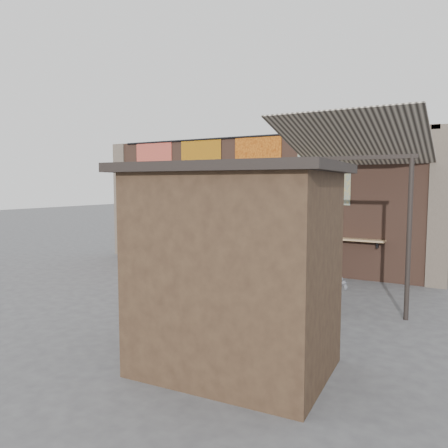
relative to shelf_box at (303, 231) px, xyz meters
The scene contains 34 objects.
ground 3.19m from the shelf_box, 128.22° to the right, with size 70.00×70.00×0.00m, color #474749.
brick_wall 2.00m from the shelf_box, 167.55° to the left, with size 10.00×0.40×4.00m, color brown.
pier_left 7.06m from the shelf_box, behind, with size 0.50×0.50×4.00m, color #4C4238.
pier_right 3.49m from the shelf_box, ahead, with size 0.50×0.50×4.00m, color #4C4238.
eating_counter 1.82m from the shelf_box, behind, with size 8.00×0.32×0.05m, color #9E7A51.
shelf_box is the anchor object (origin of this frame).
tapestry_redgold 5.69m from the shelf_box, behind, with size 1.50×0.02×2.00m, color maroon.
tapestry_sun 3.93m from the shelf_box, behind, with size 1.50×0.02×2.00m, color orange.
tapestry_orange 2.32m from the shelf_box, behind, with size 1.50×0.02×2.00m, color #B55F16.
tapestry_multi 1.82m from the shelf_box, 20.23° to the left, with size 1.50×0.02×2.00m, color #295A97.
hang_rail 3.28m from the shelf_box, behind, with size 0.06×0.06×9.50m, color black.
scooter_stool_0 4.72m from the shelf_box, behind, with size 0.39×0.87×0.83m, color #864A0C, non-canonical shape.
scooter_stool_1 4.13m from the shelf_box, behind, with size 0.34×0.75×0.72m, color #141347, non-canonical shape.
scooter_stool_2 3.52m from the shelf_box, behind, with size 0.40×0.89×0.85m, color #0C5428, non-canonical shape.
scooter_stool_3 2.94m from the shelf_box, behind, with size 0.38×0.85×0.81m, color navy, non-canonical shape.
scooter_stool_4 2.32m from the shelf_box, behind, with size 0.35×0.77×0.74m, color maroon, non-canonical shape.
scooter_stool_5 1.79m from the shelf_box, 167.51° to the right, with size 0.39×0.88×0.83m, color #105024, non-canonical shape.
scooter_stool_6 1.33m from the shelf_box, 160.77° to the right, with size 0.37×0.83×0.79m, color navy, non-canonical shape.
scooter_stool_7 0.98m from the shelf_box, 135.12° to the right, with size 0.37×0.83×0.79m, color black, non-canonical shape.
scooter_stool_8 0.98m from the shelf_box, 49.12° to the right, with size 0.35×0.78×0.74m, color black, non-canonical shape.
diner_left 3.95m from the shelf_box, behind, with size 0.64×0.42×1.75m, color #8D91CD.
diner_right 3.94m from the shelf_box, behind, with size 0.86×0.67×1.78m, color #33282B.
shopper_navy 2.78m from the shelf_box, 78.11° to the right, with size 0.94×0.39×1.60m, color #171D34.
shopper_grey 3.55m from the shelf_box, 63.29° to the right, with size 1.11×0.64×1.72m, color #5A5A5F.
shopper_tan 1.13m from the shelf_box, 98.34° to the right, with size 0.83×0.54×1.71m, color #7A674D.
market_stall 6.58m from the shelf_box, 78.49° to the right, with size 2.51×1.88×2.72m, color black.
stall_roof 6.75m from the shelf_box, 78.49° to the right, with size 2.81×2.16×0.12m, color black.
stall_sign 5.66m from the shelf_box, 77.08° to the right, with size 1.20×0.04×0.50m, color gold.
stall_shelf 5.63m from the shelf_box, 77.08° to the right, with size 2.08×0.10×0.06m, color #473321.
awning_canvas 3.17m from the shelf_box, 39.66° to the right, with size 3.20×3.40×0.03m, color beige.
awning_ledger 3.19m from the shelf_box, ahead, with size 3.30×0.08×0.12m, color #33261C.
awning_header 3.82m from the shelf_box, 59.79° to the right, with size 3.00×0.08×0.08m, color black.
awning_post_left 2.93m from the shelf_box, 84.32° to the right, with size 0.09×0.09×3.10m, color black.
awning_post_right 4.25m from the shelf_box, 43.20° to the right, with size 0.09×0.09×3.10m, color black.
Camera 1 is at (5.91, -9.34, 2.57)m, focal length 35.00 mm.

